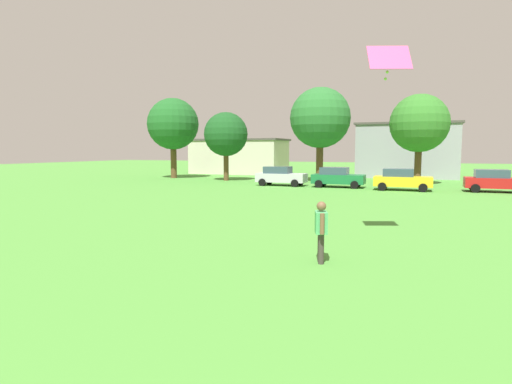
{
  "coord_description": "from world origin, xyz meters",
  "views": [
    {
      "loc": [
        5.12,
        1.27,
        3.14
      ],
      "look_at": [
        1.78,
        9.9,
        2.22
      ],
      "focal_mm": 29.98,
      "sensor_mm": 36.0,
      "label": 1
    }
  ],
  "objects_px": {
    "parked_car_green_1": "(337,177)",
    "parked_car_red_3": "(495,181)",
    "kite": "(389,59)",
    "parked_car_silver_0": "(281,176)",
    "tree_far_right": "(419,124)",
    "tree_far_left": "(173,124)",
    "parked_car_yellow_2": "(402,179)",
    "adult_bystander": "(321,227)",
    "tree_left": "(226,134)",
    "tree_right": "(320,118)"
  },
  "relations": [
    {
      "from": "parked_car_green_1",
      "to": "kite",
      "type": "bearing_deg",
      "value": -75.37
    },
    {
      "from": "parked_car_green_1",
      "to": "parked_car_red_3",
      "type": "bearing_deg",
      "value": 0.2
    },
    {
      "from": "parked_car_silver_0",
      "to": "tree_left",
      "type": "height_order",
      "value": "tree_left"
    },
    {
      "from": "kite",
      "to": "parked_car_yellow_2",
      "type": "xyz_separation_m",
      "value": [
        -0.24,
        19.76,
        -5.28
      ]
    },
    {
      "from": "parked_car_silver_0",
      "to": "parked_car_red_3",
      "type": "height_order",
      "value": "same"
    },
    {
      "from": "tree_far_left",
      "to": "tree_left",
      "type": "relative_size",
      "value": 1.27
    },
    {
      "from": "tree_left",
      "to": "parked_car_yellow_2",
      "type": "bearing_deg",
      "value": -15.45
    },
    {
      "from": "parked_car_silver_0",
      "to": "tree_far_right",
      "type": "bearing_deg",
      "value": 27.08
    },
    {
      "from": "kite",
      "to": "parked_car_red_3",
      "type": "distance_m",
      "value": 22.24
    },
    {
      "from": "kite",
      "to": "parked_car_silver_0",
      "type": "height_order",
      "value": "kite"
    },
    {
      "from": "tree_far_left",
      "to": "kite",
      "type": "bearing_deg",
      "value": -46.6
    },
    {
      "from": "adult_bystander",
      "to": "tree_right",
      "type": "xyz_separation_m",
      "value": [
        -6.82,
        30.04,
        5.18
      ]
    },
    {
      "from": "parked_car_red_3",
      "to": "kite",
      "type": "bearing_deg",
      "value": -106.84
    },
    {
      "from": "parked_car_green_1",
      "to": "tree_far_left",
      "type": "bearing_deg",
      "value": 164.4
    },
    {
      "from": "parked_car_yellow_2",
      "to": "parked_car_silver_0",
      "type": "bearing_deg",
      "value": 175.4
    },
    {
      "from": "tree_far_left",
      "to": "tree_left",
      "type": "xyz_separation_m",
      "value": [
        7.13,
        -1.49,
        -1.26
      ]
    },
    {
      "from": "parked_car_silver_0",
      "to": "parked_car_yellow_2",
      "type": "xyz_separation_m",
      "value": [
        10.11,
        -0.81,
        0.0
      ]
    },
    {
      "from": "parked_car_green_1",
      "to": "adult_bystander",
      "type": "bearing_deg",
      "value": -80.66
    },
    {
      "from": "tree_far_left",
      "to": "parked_car_green_1",
      "type": "bearing_deg",
      "value": -15.6
    },
    {
      "from": "adult_bystander",
      "to": "tree_left",
      "type": "bearing_deg",
      "value": -167.3
    },
    {
      "from": "parked_car_red_3",
      "to": "parked_car_green_1",
      "type": "bearing_deg",
      "value": -179.8
    },
    {
      "from": "parked_car_green_1",
      "to": "tree_right",
      "type": "xyz_separation_m",
      "value": [
        -2.85,
        5.87,
        5.35
      ]
    },
    {
      "from": "adult_bystander",
      "to": "tree_far_right",
      "type": "relative_size",
      "value": 0.21
    },
    {
      "from": "adult_bystander",
      "to": "parked_car_yellow_2",
      "type": "xyz_separation_m",
      "value": [
        1.17,
        23.28,
        -0.17
      ]
    },
    {
      "from": "tree_left",
      "to": "tree_right",
      "type": "bearing_deg",
      "value": 12.2
    },
    {
      "from": "parked_car_green_1",
      "to": "tree_far_right",
      "type": "height_order",
      "value": "tree_far_right"
    },
    {
      "from": "adult_bystander",
      "to": "parked_car_red_3",
      "type": "height_order",
      "value": "adult_bystander"
    },
    {
      "from": "adult_bystander",
      "to": "parked_car_silver_0",
      "type": "relative_size",
      "value": 0.4
    },
    {
      "from": "parked_car_yellow_2",
      "to": "tree_far_left",
      "type": "distance_m",
      "value": 25.64
    },
    {
      "from": "kite",
      "to": "parked_car_red_3",
      "type": "xyz_separation_m",
      "value": [
        6.26,
        20.68,
        -5.28
      ]
    },
    {
      "from": "tree_far_left",
      "to": "tree_right",
      "type": "bearing_deg",
      "value": 1.78
    },
    {
      "from": "kite",
      "to": "parked_car_silver_0",
      "type": "xyz_separation_m",
      "value": [
        -10.36,
        20.57,
        -5.28
      ]
    },
    {
      "from": "tree_far_left",
      "to": "parked_car_red_3",
      "type": "bearing_deg",
      "value": -9.78
    },
    {
      "from": "parked_car_red_3",
      "to": "tree_right",
      "type": "bearing_deg",
      "value": 158.11
    },
    {
      "from": "parked_car_green_1",
      "to": "tree_far_right",
      "type": "xyz_separation_m",
      "value": [
        6.22,
        5.65,
        4.62
      ]
    },
    {
      "from": "parked_car_red_3",
      "to": "tree_far_left",
      "type": "bearing_deg",
      "value": 170.22
    },
    {
      "from": "adult_bystander",
      "to": "tree_far_right",
      "type": "xyz_separation_m",
      "value": [
        2.25,
        29.82,
        4.45
      ]
    },
    {
      "from": "parked_car_silver_0",
      "to": "parked_car_red_3",
      "type": "relative_size",
      "value": 1.0
    },
    {
      "from": "parked_car_yellow_2",
      "to": "tree_right",
      "type": "height_order",
      "value": "tree_right"
    },
    {
      "from": "parked_car_red_3",
      "to": "tree_left",
      "type": "distance_m",
      "value": 24.33
    },
    {
      "from": "parked_car_green_1",
      "to": "tree_right",
      "type": "distance_m",
      "value": 8.43
    },
    {
      "from": "adult_bystander",
      "to": "tree_left",
      "type": "xyz_separation_m",
      "value": [
        -16.04,
        28.04,
        3.65
      ]
    },
    {
      "from": "parked_car_silver_0",
      "to": "tree_left",
      "type": "relative_size",
      "value": 0.62
    },
    {
      "from": "adult_bystander",
      "to": "kite",
      "type": "relative_size",
      "value": 1.13
    },
    {
      "from": "parked_car_silver_0",
      "to": "tree_far_right",
      "type": "height_order",
      "value": "tree_far_right"
    },
    {
      "from": "tree_right",
      "to": "tree_far_right",
      "type": "height_order",
      "value": "tree_right"
    },
    {
      "from": "tree_left",
      "to": "parked_car_red_3",
      "type": "bearing_deg",
      "value": -9.17
    },
    {
      "from": "kite",
      "to": "parked_car_yellow_2",
      "type": "distance_m",
      "value": 20.45
    },
    {
      "from": "parked_car_green_1",
      "to": "parked_car_yellow_2",
      "type": "distance_m",
      "value": 5.22
    },
    {
      "from": "parked_car_red_3",
      "to": "tree_far_left",
      "type": "relative_size",
      "value": 0.49
    }
  ]
}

